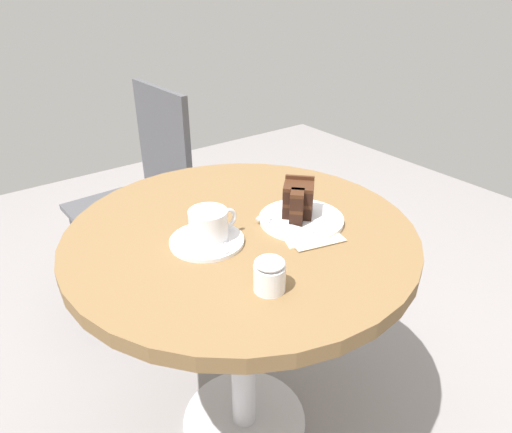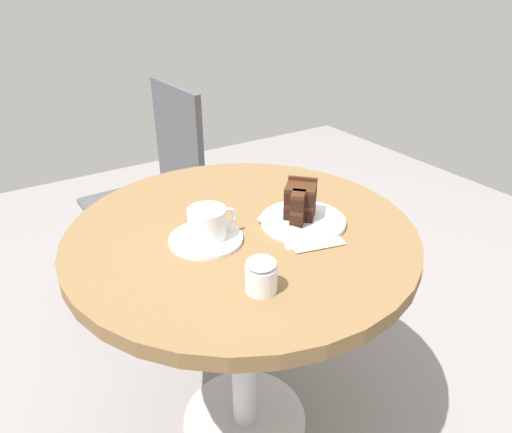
{
  "view_description": "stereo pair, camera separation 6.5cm",
  "coord_description": "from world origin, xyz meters",
  "px_view_note": "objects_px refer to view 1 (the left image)",
  "views": [
    {
      "loc": [
        -0.53,
        -0.77,
        1.21
      ],
      "look_at": [
        0.02,
        -0.03,
        0.72
      ],
      "focal_mm": 32.0,
      "sensor_mm": 36.0,
      "label": 1
    },
    {
      "loc": [
        -0.47,
        -0.8,
        1.21
      ],
      "look_at": [
        0.02,
        -0.03,
        0.72
      ],
      "focal_mm": 32.0,
      "sensor_mm": 36.0,
      "label": 2
    }
  ],
  "objects_px": {
    "fork": "(278,223)",
    "cafe_chair": "(146,185)",
    "coffee_cup": "(209,224)",
    "saucer": "(207,241)",
    "cake_plate": "(301,219)",
    "cake_slice": "(298,200)",
    "sugar_pot": "(270,274)",
    "napkin": "(309,232)",
    "teaspoon": "(225,244)"
  },
  "relations": [
    {
      "from": "cake_plate",
      "to": "cake_slice",
      "type": "bearing_deg",
      "value": 95.87
    },
    {
      "from": "saucer",
      "to": "sugar_pot",
      "type": "relative_size",
      "value": 2.39
    },
    {
      "from": "fork",
      "to": "napkin",
      "type": "relative_size",
      "value": 0.78
    },
    {
      "from": "cake_plate",
      "to": "fork",
      "type": "distance_m",
      "value": 0.07
    },
    {
      "from": "napkin",
      "to": "coffee_cup",
      "type": "bearing_deg",
      "value": 153.37
    },
    {
      "from": "cake_slice",
      "to": "fork",
      "type": "bearing_deg",
      "value": -176.29
    },
    {
      "from": "cake_plate",
      "to": "coffee_cup",
      "type": "bearing_deg",
      "value": 166.71
    },
    {
      "from": "cake_plate",
      "to": "cafe_chair",
      "type": "xyz_separation_m",
      "value": [
        -0.06,
        0.8,
        -0.18
      ]
    },
    {
      "from": "teaspoon",
      "to": "cake_plate",
      "type": "distance_m",
      "value": 0.21
    },
    {
      "from": "coffee_cup",
      "to": "cake_slice",
      "type": "relative_size",
      "value": 1.14
    },
    {
      "from": "coffee_cup",
      "to": "fork",
      "type": "xyz_separation_m",
      "value": [
        0.16,
        -0.04,
        -0.03
      ]
    },
    {
      "from": "napkin",
      "to": "sugar_pot",
      "type": "height_order",
      "value": "sugar_pot"
    },
    {
      "from": "coffee_cup",
      "to": "cafe_chair",
      "type": "relative_size",
      "value": 0.14
    },
    {
      "from": "saucer",
      "to": "napkin",
      "type": "xyz_separation_m",
      "value": [
        0.21,
        -0.1,
        -0.0
      ]
    },
    {
      "from": "teaspoon",
      "to": "cake_plate",
      "type": "xyz_separation_m",
      "value": [
        0.21,
        -0.01,
        -0.01
      ]
    },
    {
      "from": "saucer",
      "to": "cafe_chair",
      "type": "distance_m",
      "value": 0.79
    },
    {
      "from": "napkin",
      "to": "cafe_chair",
      "type": "relative_size",
      "value": 0.2
    },
    {
      "from": "teaspoon",
      "to": "cake_slice",
      "type": "relative_size",
      "value": 0.93
    },
    {
      "from": "fork",
      "to": "cafe_chair",
      "type": "distance_m",
      "value": 0.82
    },
    {
      "from": "cake_plate",
      "to": "cake_slice",
      "type": "height_order",
      "value": "cake_slice"
    },
    {
      "from": "fork",
      "to": "cake_plate",
      "type": "bearing_deg",
      "value": -122.16
    },
    {
      "from": "cake_plate",
      "to": "napkin",
      "type": "xyz_separation_m",
      "value": [
        -0.02,
        -0.05,
        -0.0
      ]
    },
    {
      "from": "cake_plate",
      "to": "cake_slice",
      "type": "xyz_separation_m",
      "value": [
        -0.0,
        0.01,
        0.05
      ]
    },
    {
      "from": "napkin",
      "to": "cake_slice",
      "type": "bearing_deg",
      "value": 73.09
    },
    {
      "from": "coffee_cup",
      "to": "napkin",
      "type": "relative_size",
      "value": 0.67
    },
    {
      "from": "saucer",
      "to": "teaspoon",
      "type": "distance_m",
      "value": 0.05
    },
    {
      "from": "sugar_pot",
      "to": "cake_plate",
      "type": "bearing_deg",
      "value": 35.89
    },
    {
      "from": "coffee_cup",
      "to": "fork",
      "type": "height_order",
      "value": "coffee_cup"
    },
    {
      "from": "cake_plate",
      "to": "napkin",
      "type": "relative_size",
      "value": 1.16
    },
    {
      "from": "napkin",
      "to": "cake_plate",
      "type": "bearing_deg",
      "value": 67.51
    },
    {
      "from": "teaspoon",
      "to": "sugar_pot",
      "type": "xyz_separation_m",
      "value": [
        -0.01,
        -0.17,
        0.02
      ]
    },
    {
      "from": "coffee_cup",
      "to": "cake_slice",
      "type": "height_order",
      "value": "cake_slice"
    },
    {
      "from": "cafe_chair",
      "to": "cake_slice",
      "type": "bearing_deg",
      "value": 1.8
    },
    {
      "from": "saucer",
      "to": "sugar_pot",
      "type": "height_order",
      "value": "sugar_pot"
    },
    {
      "from": "cake_plate",
      "to": "sugar_pot",
      "type": "height_order",
      "value": "sugar_pot"
    },
    {
      "from": "saucer",
      "to": "fork",
      "type": "bearing_deg",
      "value": -14.3
    },
    {
      "from": "fork",
      "to": "cafe_chair",
      "type": "bearing_deg",
      "value": -24.54
    },
    {
      "from": "sugar_pot",
      "to": "coffee_cup",
      "type": "bearing_deg",
      "value": 89.67
    },
    {
      "from": "coffee_cup",
      "to": "cake_plate",
      "type": "bearing_deg",
      "value": -13.29
    },
    {
      "from": "cake_slice",
      "to": "sugar_pot",
      "type": "xyz_separation_m",
      "value": [
        -0.22,
        -0.18,
        -0.02
      ]
    },
    {
      "from": "cafe_chair",
      "to": "sugar_pot",
      "type": "distance_m",
      "value": 1.0
    },
    {
      "from": "saucer",
      "to": "cafe_chair",
      "type": "bearing_deg",
      "value": 76.85
    },
    {
      "from": "coffee_cup",
      "to": "saucer",
      "type": "bearing_deg",
      "value": -174.1
    },
    {
      "from": "teaspoon",
      "to": "cafe_chair",
      "type": "relative_size",
      "value": 0.11
    },
    {
      "from": "coffee_cup",
      "to": "cafe_chair",
      "type": "height_order",
      "value": "cafe_chair"
    },
    {
      "from": "cake_plate",
      "to": "cake_slice",
      "type": "distance_m",
      "value": 0.05
    },
    {
      "from": "fork",
      "to": "sugar_pot",
      "type": "xyz_separation_m",
      "value": [
        -0.16,
        -0.17,
        0.02
      ]
    },
    {
      "from": "saucer",
      "to": "cake_slice",
      "type": "distance_m",
      "value": 0.24
    },
    {
      "from": "saucer",
      "to": "sugar_pot",
      "type": "xyz_separation_m",
      "value": [
        0.01,
        -0.22,
        0.03
      ]
    },
    {
      "from": "coffee_cup",
      "to": "cake_plate",
      "type": "xyz_separation_m",
      "value": [
        0.22,
        -0.05,
        -0.04
      ]
    }
  ]
}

